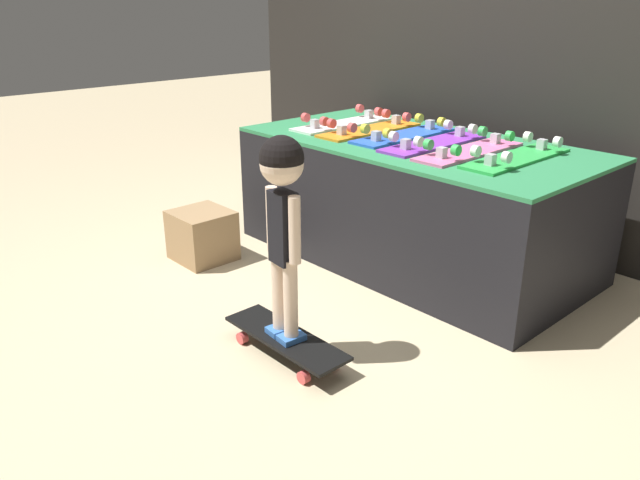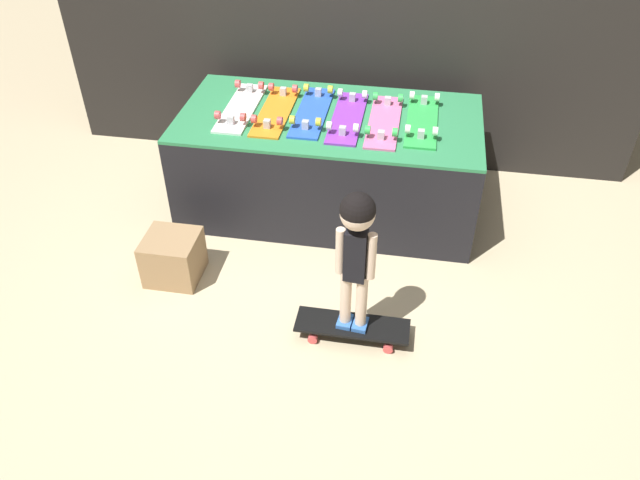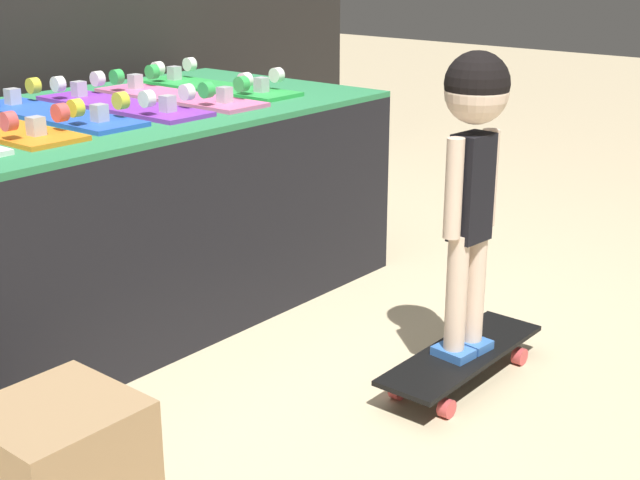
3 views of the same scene
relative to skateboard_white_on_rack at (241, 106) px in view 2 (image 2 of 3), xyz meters
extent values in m
plane|color=beige|center=(0.58, -0.57, -0.70)|extent=(16.00, 16.00, 0.00)
cube|color=black|center=(0.58, -0.01, -0.37)|extent=(1.92, 0.97, 0.66)
cube|color=#2D7F4C|center=(0.58, -0.01, -0.03)|extent=(1.92, 0.97, 0.02)
cube|color=white|center=(0.00, 0.00, -0.01)|extent=(0.19, 0.69, 0.01)
cube|color=#B7B7BC|center=(0.00, 0.23, 0.02)|extent=(0.04, 0.04, 0.05)
cylinder|color=#D84C4C|center=(0.08, 0.23, 0.05)|extent=(0.03, 0.05, 0.05)
cylinder|color=#D84C4C|center=(-0.08, 0.23, 0.05)|extent=(0.03, 0.05, 0.05)
cube|color=#B7B7BC|center=(0.00, -0.23, 0.02)|extent=(0.04, 0.04, 0.05)
cylinder|color=#D84C4C|center=(0.08, -0.23, 0.05)|extent=(0.03, 0.05, 0.05)
cylinder|color=#D84C4C|center=(-0.08, -0.23, 0.05)|extent=(0.03, 0.05, 0.05)
cube|color=orange|center=(0.23, -0.01, -0.01)|extent=(0.19, 0.69, 0.01)
cube|color=#B7B7BC|center=(0.23, 0.22, 0.02)|extent=(0.04, 0.04, 0.05)
cylinder|color=#D84C4C|center=(0.31, 0.22, 0.05)|extent=(0.03, 0.05, 0.05)
cylinder|color=#D84C4C|center=(0.15, 0.22, 0.05)|extent=(0.03, 0.05, 0.05)
cube|color=#B7B7BC|center=(0.23, -0.24, 0.02)|extent=(0.04, 0.04, 0.05)
cylinder|color=#D84C4C|center=(0.31, -0.24, 0.05)|extent=(0.03, 0.05, 0.05)
cylinder|color=#D84C4C|center=(0.15, -0.24, 0.05)|extent=(0.03, 0.05, 0.05)
cube|color=blue|center=(0.46, 0.02, -0.01)|extent=(0.19, 0.69, 0.01)
cube|color=#B7B7BC|center=(0.46, 0.25, 0.02)|extent=(0.04, 0.04, 0.05)
cylinder|color=yellow|center=(0.54, 0.25, 0.05)|extent=(0.03, 0.05, 0.05)
cylinder|color=yellow|center=(0.38, 0.25, 0.05)|extent=(0.03, 0.05, 0.05)
cube|color=#B7B7BC|center=(0.46, -0.21, 0.02)|extent=(0.04, 0.04, 0.05)
cylinder|color=yellow|center=(0.54, -0.21, 0.05)|extent=(0.03, 0.05, 0.05)
cylinder|color=yellow|center=(0.38, -0.21, 0.05)|extent=(0.03, 0.05, 0.05)
cube|color=purple|center=(0.70, -0.02, -0.01)|extent=(0.19, 0.69, 0.01)
cube|color=#B7B7BC|center=(0.70, 0.21, 0.02)|extent=(0.04, 0.04, 0.05)
cylinder|color=white|center=(0.78, 0.21, 0.05)|extent=(0.03, 0.05, 0.05)
cylinder|color=white|center=(0.62, 0.21, 0.05)|extent=(0.03, 0.05, 0.05)
cube|color=#B7B7BC|center=(0.70, -0.25, 0.02)|extent=(0.04, 0.04, 0.05)
cylinder|color=white|center=(0.78, -0.25, 0.05)|extent=(0.03, 0.05, 0.05)
cylinder|color=white|center=(0.62, -0.25, 0.05)|extent=(0.03, 0.05, 0.05)
cube|color=pink|center=(0.93, -0.03, -0.01)|extent=(0.19, 0.69, 0.01)
cube|color=#B7B7BC|center=(0.93, 0.20, 0.02)|extent=(0.04, 0.04, 0.05)
cylinder|color=green|center=(1.01, 0.20, 0.05)|extent=(0.03, 0.05, 0.05)
cylinder|color=green|center=(0.85, 0.20, 0.05)|extent=(0.03, 0.05, 0.05)
cube|color=#B7B7BC|center=(0.93, -0.26, 0.02)|extent=(0.04, 0.04, 0.05)
cylinder|color=green|center=(1.01, -0.26, 0.05)|extent=(0.03, 0.05, 0.05)
cylinder|color=green|center=(0.85, -0.26, 0.05)|extent=(0.03, 0.05, 0.05)
cube|color=green|center=(1.16, 0.02, -0.01)|extent=(0.19, 0.69, 0.01)
cube|color=#B7B7BC|center=(1.16, 0.25, 0.02)|extent=(0.04, 0.04, 0.05)
cylinder|color=white|center=(1.24, 0.25, 0.05)|extent=(0.03, 0.05, 0.05)
cylinder|color=white|center=(1.08, 0.25, 0.05)|extent=(0.03, 0.05, 0.05)
cube|color=#B7B7BC|center=(1.16, -0.21, 0.02)|extent=(0.04, 0.04, 0.05)
cylinder|color=white|center=(1.24, -0.21, 0.05)|extent=(0.03, 0.05, 0.05)
cylinder|color=white|center=(1.08, -0.21, 0.05)|extent=(0.03, 0.05, 0.05)
cube|color=black|center=(0.90, -1.21, -0.61)|extent=(0.61, 0.18, 0.01)
cube|color=#B7B7BC|center=(1.11, -1.21, -0.64)|extent=(0.04, 0.04, 0.05)
cylinder|color=#D84C4C|center=(1.11, -1.13, -0.67)|extent=(0.05, 0.03, 0.05)
cylinder|color=#D84C4C|center=(1.11, -1.29, -0.67)|extent=(0.05, 0.03, 0.05)
cube|color=#B7B7BC|center=(0.70, -1.21, -0.64)|extent=(0.04, 0.04, 0.05)
cylinder|color=#D84C4C|center=(0.70, -1.13, -0.67)|extent=(0.05, 0.03, 0.05)
cylinder|color=#D84C4C|center=(0.70, -1.29, -0.67)|extent=(0.05, 0.03, 0.05)
cube|color=#3870C6|center=(0.94, -1.22, -0.59)|extent=(0.09, 0.11, 0.03)
cylinder|color=beige|center=(0.94, -1.22, -0.41)|extent=(0.06, 0.06, 0.33)
cube|color=#3870C6|center=(0.86, -1.21, -0.59)|extent=(0.09, 0.11, 0.03)
cylinder|color=beige|center=(0.86, -1.21, -0.41)|extent=(0.06, 0.06, 0.33)
cube|color=black|center=(0.90, -1.21, -0.12)|extent=(0.12, 0.09, 0.29)
cylinder|color=beige|center=(0.98, -1.22, -0.11)|extent=(0.05, 0.05, 0.27)
cylinder|color=beige|center=(0.83, -1.21, -0.11)|extent=(0.05, 0.05, 0.27)
sphere|color=beige|center=(0.90, -1.21, 0.13)|extent=(0.17, 0.17, 0.17)
sphere|color=black|center=(0.90, -1.21, 0.15)|extent=(0.17, 0.17, 0.17)
cube|color=#A37F56|center=(-0.21, -0.90, -0.55)|extent=(0.31, 0.30, 0.28)
camera|label=1|loc=(2.66, -2.64, 0.72)|focal=35.00mm
camera|label=2|loc=(1.13, -3.53, 1.83)|focal=35.00mm
camera|label=3|loc=(-1.12, -2.37, 0.50)|focal=50.00mm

